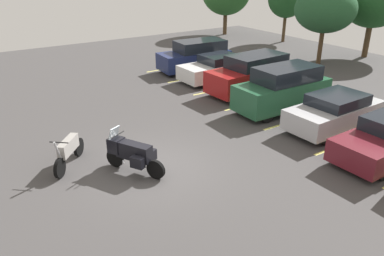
% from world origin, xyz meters
% --- Properties ---
extents(ground, '(44.00, 44.00, 0.10)m').
position_xyz_m(ground, '(0.00, 0.00, -0.05)').
color(ground, '#423F3F').
extents(motorcycle_touring, '(2.08, 1.32, 1.47)m').
position_xyz_m(motorcycle_touring, '(-0.11, -0.68, 0.69)').
color(motorcycle_touring, black).
rests_on(motorcycle_touring, ground).
extents(motorcycle_second, '(1.75, 1.51, 1.30)m').
position_xyz_m(motorcycle_second, '(-1.64, -2.30, 0.57)').
color(motorcycle_second, black).
rests_on(motorcycle_second, ground).
extents(parking_stripes, '(18.72, 4.82, 0.01)m').
position_xyz_m(parking_stripes, '(-1.55, 7.71, 0.00)').
color(parking_stripes, '#EAE066').
rests_on(parking_stripes, ground).
extents(car_navy, '(2.19, 4.57, 1.88)m').
position_xyz_m(car_navy, '(-9.50, 8.11, 0.94)').
color(car_navy, navy).
rests_on(car_navy, ground).
extents(car_white, '(1.98, 4.38, 1.46)m').
position_xyz_m(car_white, '(-7.11, 7.96, 0.71)').
color(car_white, white).
rests_on(car_white, ground).
extents(car_red, '(2.16, 4.77, 1.97)m').
position_xyz_m(car_red, '(-4.31, 8.12, 0.99)').
color(car_red, maroon).
rests_on(car_red, ground).
extents(car_green, '(1.84, 4.67, 2.05)m').
position_xyz_m(car_green, '(-1.52, 7.61, 1.02)').
color(car_green, '#235638').
rests_on(car_green, ground).
extents(car_silver, '(1.95, 4.43, 1.48)m').
position_xyz_m(car_silver, '(1.21, 7.81, 0.74)').
color(car_silver, '#B7B7BC').
rests_on(car_silver, ground).
extents(tree_right, '(4.34, 4.34, 5.84)m').
position_xyz_m(tree_right, '(-5.90, 20.42, 3.94)').
color(tree_right, '#4C3823').
rests_on(tree_right, ground).
extents(tree_center_right, '(3.91, 3.91, 5.07)m').
position_xyz_m(tree_center_right, '(-6.39, 16.01, 3.56)').
color(tree_center_right, '#4C3823').
rests_on(tree_center_right, ground).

